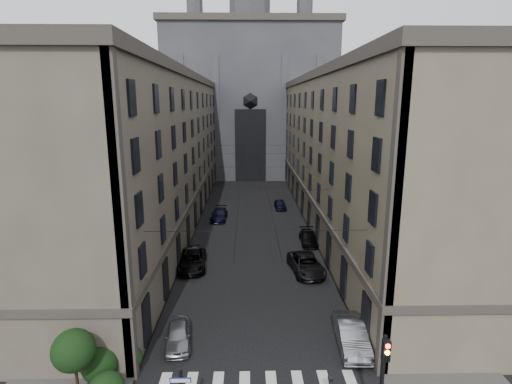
{
  "coord_description": "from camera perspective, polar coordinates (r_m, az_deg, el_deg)",
  "views": [
    {
      "loc": [
        -0.51,
        -13.82,
        15.4
      ],
      "look_at": [
        0.04,
        13.26,
        9.26
      ],
      "focal_mm": 28.0,
      "sensor_mm": 36.0,
      "label": 1
    }
  ],
  "objects": [
    {
      "name": "car_left_midfar",
      "position": [
        38.64,
        -9.12,
        -9.64
      ],
      "size": [
        2.97,
        5.7,
        1.53
      ],
      "primitive_type": "imported",
      "rotation": [
        0.0,
        0.0,
        0.08
      ],
      "color": "black",
      "rests_on": "ground"
    },
    {
      "name": "car_right_far",
      "position": [
        58.73,
        3.47,
        -1.77
      ],
      "size": [
        1.72,
        3.95,
        1.33
      ],
      "primitive_type": "imported",
      "rotation": [
        0.0,
        0.0,
        0.04
      ],
      "color": "black",
      "rests_on": "ground"
    },
    {
      "name": "car_left_midnear",
      "position": [
        40.51,
        -8.93,
        -8.75
      ],
      "size": [
        1.85,
        4.04,
        1.28
      ],
      "primitive_type": "imported",
      "rotation": [
        0.0,
        0.0,
        0.13
      ],
      "color": "black",
      "rests_on": "ground"
    },
    {
      "name": "car_left_near",
      "position": [
        27.84,
        -11.07,
        -19.41
      ],
      "size": [
        2.12,
        4.16,
        1.36
      ],
      "primitive_type": "imported",
      "rotation": [
        0.0,
        0.0,
        0.13
      ],
      "color": "slate",
      "rests_on": "ground"
    },
    {
      "name": "car_right_midfar",
      "position": [
        44.92,
        7.54,
        -6.49
      ],
      "size": [
        1.89,
        4.57,
        1.32
      ],
      "primitive_type": "imported",
      "rotation": [
        0.0,
        0.0,
        -0.01
      ],
      "color": "black",
      "rests_on": "ground"
    },
    {
      "name": "building_right",
      "position": [
        52.09,
        14.45,
        5.7
      ],
      "size": [
        13.6,
        60.6,
        18.85
      ],
      "color": "brown",
      "rests_on": "ground"
    },
    {
      "name": "sidewalk_right",
      "position": [
        53.28,
        10.84,
        -4.17
      ],
      "size": [
        7.0,
        80.0,
        0.15
      ],
      "primitive_type": "cube",
      "color": "#383533",
      "rests_on": "ground"
    },
    {
      "name": "sidewalk_left",
      "position": [
        53.08,
        -12.0,
        -4.29
      ],
      "size": [
        7.0,
        80.0,
        0.15
      ],
      "primitive_type": "cube",
      "color": "#383533",
      "rests_on": "ground"
    },
    {
      "name": "building_left",
      "position": [
        51.83,
        -15.68,
        5.6
      ],
      "size": [
        13.6,
        60.6,
        18.85
      ],
      "color": "#4B4339",
      "rests_on": "ground"
    },
    {
      "name": "traffic_light_right",
      "position": [
        20.78,
        17.68,
        -23.55
      ],
      "size": [
        0.34,
        0.5,
        5.2
      ],
      "color": "black",
      "rests_on": "ground"
    },
    {
      "name": "car_right_midnear",
      "position": [
        37.55,
        7.19,
        -10.22
      ],
      "size": [
        3.32,
        5.97,
        1.58
      ],
      "primitive_type": "imported",
      "rotation": [
        0.0,
        0.0,
        0.13
      ],
      "color": "black",
      "rests_on": "ground"
    },
    {
      "name": "car_right_near",
      "position": [
        27.8,
        13.5,
        -19.23
      ],
      "size": [
        2.04,
        5.1,
        1.65
      ],
      "primitive_type": "imported",
      "rotation": [
        0.0,
        0.0,
        -0.06
      ],
      "color": "slate",
      "rests_on": "ground"
    },
    {
      "name": "tram_wires",
      "position": [
        50.12,
        -0.57,
        3.42
      ],
      "size": [
        14.0,
        60.0,
        0.43
      ],
      "color": "black",
      "rests_on": "ground"
    },
    {
      "name": "car_left_far",
      "position": [
        53.48,
        -5.29,
        -3.22
      ],
      "size": [
        2.17,
        4.98,
        1.43
      ],
      "primitive_type": "imported",
      "rotation": [
        0.0,
        0.0,
        -0.04
      ],
      "color": "black",
      "rests_on": "ground"
    },
    {
      "name": "gothic_tower",
      "position": [
        88.81,
        -0.86,
        14.33
      ],
      "size": [
        35.0,
        23.0,
        58.0
      ],
      "color": "#2D2D33",
      "rests_on": "ground"
    },
    {
      "name": "shrub_cluster",
      "position": [
        24.63,
        -22.06,
        -21.77
      ],
      "size": [
        3.9,
        4.4,
        3.9
      ],
      "color": "black",
      "rests_on": "sidewalk_left"
    }
  ]
}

